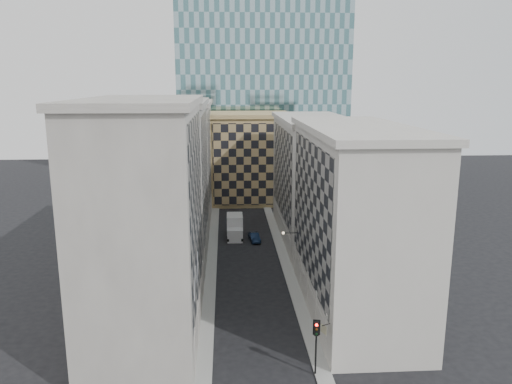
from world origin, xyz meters
name	(u,v)px	position (x,y,z in m)	size (l,w,h in m)	color
sidewalk_west	(212,263)	(-5.25, 30.00, 0.07)	(1.50, 100.00, 0.15)	gray
sidewalk_east	(285,261)	(5.25, 30.00, 0.07)	(1.50, 100.00, 0.15)	gray
bldg_left_a	(147,220)	(-10.88, 11.00, 11.82)	(10.80, 22.80, 23.70)	gray
bldg_left_b	(171,182)	(-10.88, 33.00, 11.32)	(10.80, 22.80, 22.70)	gray
bldg_left_c	(183,161)	(-10.88, 55.00, 10.83)	(10.80, 22.80, 21.70)	gray
bldg_right_a	(354,220)	(10.88, 15.00, 10.32)	(10.80, 26.80, 20.70)	#BAB4AA
bldg_right_b	(312,178)	(10.89, 42.00, 9.85)	(10.80, 28.80, 19.70)	#BAB4AA
tan_block	(249,157)	(2.00, 67.90, 9.44)	(16.80, 14.80, 18.80)	#A08A54
church_tower	(238,74)	(0.00, 82.00, 26.95)	(7.20, 7.20, 51.50)	#2E2A24
flagpoles_left	(196,275)	(-5.90, 6.00, 8.00)	(0.10, 6.33, 2.33)	gray
bracket_lamp	(285,233)	(4.38, 24.00, 6.20)	(1.98, 0.36, 0.36)	black
traffic_light	(316,336)	(4.55, 1.95, 3.75)	(0.63, 0.58, 5.03)	black
box_truck	(235,228)	(-1.70, 42.27, 1.54)	(2.67, 6.45, 3.53)	silver
dark_car	(254,237)	(1.38, 39.68, 0.68)	(1.43, 4.11, 1.35)	#0D1B33
shop_sign	(324,329)	(5.41, 3.00, 3.83)	(0.83, 0.73, 0.86)	black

